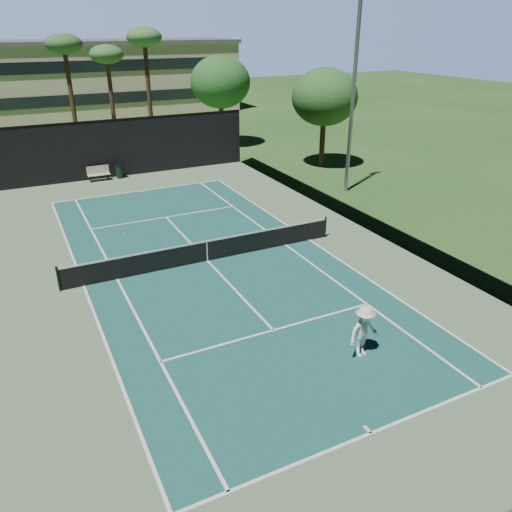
{
  "coord_description": "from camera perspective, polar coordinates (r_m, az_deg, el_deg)",
  "views": [
    {
      "loc": [
        -7.17,
        -19.49,
        9.83
      ],
      "look_at": [
        1.0,
        -3.0,
        1.3
      ],
      "focal_mm": 35.0,
      "sensor_mm": 36.0,
      "label": 1
    }
  ],
  "objects": [
    {
      "name": "ground",
      "position": [
        22.97,
        -5.57,
        -0.59
      ],
      "size": [
        160.0,
        160.0,
        0.0
      ],
      "primitive_type": "plane",
      "color": "#2A521E",
      "rests_on": "ground"
    },
    {
      "name": "apron_slab",
      "position": [
        22.97,
        -5.57,
        -0.58
      ],
      "size": [
        18.0,
        32.0,
        0.01
      ],
      "primitive_type": "cube",
      "color": "#5B7A55",
      "rests_on": "ground"
    },
    {
      "name": "court_surface",
      "position": [
        22.97,
        -5.57,
        -0.56
      ],
      "size": [
        10.97,
        23.77,
        0.01
      ],
      "primitive_type": "cube",
      "color": "#1A544C",
      "rests_on": "ground"
    },
    {
      "name": "court_lines",
      "position": [
        22.97,
        -5.57,
        -0.54
      ],
      "size": [
        11.07,
        23.87,
        0.01
      ],
      "color": "white",
      "rests_on": "ground"
    },
    {
      "name": "tennis_net",
      "position": [
        22.74,
        -5.62,
        0.68
      ],
      "size": [
        12.9,
        0.1,
        1.1
      ],
      "color": "black",
      "rests_on": "ground"
    },
    {
      "name": "fence",
      "position": [
        22.25,
        -5.84,
        4.15
      ],
      "size": [
        18.04,
        32.05,
        4.03
      ],
      "color": "black",
      "rests_on": "ground"
    },
    {
      "name": "player",
      "position": [
        16.54,
        12.22,
        -8.42
      ],
      "size": [
        1.26,
        0.84,
        1.81
      ],
      "primitive_type": "imported",
      "rotation": [
        0.0,
        0.0,
        0.15
      ],
      "color": "white",
      "rests_on": "ground"
    },
    {
      "name": "tennis_ball_a",
      "position": [
        13.99,
        -6.65,
        -19.77
      ],
      "size": [
        0.07,
        0.07,
        0.07
      ],
      "primitive_type": "sphere",
      "color": "#D8EE36",
      "rests_on": "ground"
    },
    {
      "name": "tennis_ball_b",
      "position": [
        24.42,
        -8.33,
        0.95
      ],
      "size": [
        0.07,
        0.07,
        0.07
      ],
      "primitive_type": "sphere",
      "color": "#CDE834",
      "rests_on": "ground"
    },
    {
      "name": "tennis_ball_c",
      "position": [
        25.62,
        0.51,
        2.38
      ],
      "size": [
        0.06,
        0.06,
        0.06
      ],
      "primitive_type": "sphere",
      "color": "gold",
      "rests_on": "ground"
    },
    {
      "name": "tennis_ball_d",
      "position": [
        26.79,
        -14.8,
        2.55
      ],
      "size": [
        0.07,
        0.07,
        0.07
      ],
      "primitive_type": "sphere",
      "color": "#BFDF32",
      "rests_on": "ground"
    },
    {
      "name": "park_bench",
      "position": [
        36.61,
        -17.56,
        9.03
      ],
      "size": [
        1.5,
        0.45,
        1.02
      ],
      "color": "beige",
      "rests_on": "ground"
    },
    {
      "name": "trash_bin",
      "position": [
        36.88,
        -15.3,
        9.31
      ],
      "size": [
        0.56,
        0.56,
        0.95
      ],
      "color": "black",
      "rests_on": "ground"
    },
    {
      "name": "palm_a",
      "position": [
        43.83,
        -21.06,
        21.22
      ],
      "size": [
        2.8,
        2.8,
        9.32
      ],
      "color": "#45301D",
      "rests_on": "ground"
    },
    {
      "name": "palm_b",
      "position": [
        46.37,
        -16.67,
        20.87
      ],
      "size": [
        2.8,
        2.8,
        8.42
      ],
      "color": "#4C3020",
      "rests_on": "ground"
    },
    {
      "name": "palm_c",
      "position": [
        43.95,
        -12.62,
        22.73
      ],
      "size": [
        2.8,
        2.8,
        9.77
      ],
      "color": "#402C1B",
      "rests_on": "ground"
    },
    {
      "name": "decid_tree_a",
      "position": [
        45.12,
        -4.09,
        19.2
      ],
      "size": [
        5.12,
        5.12,
        7.62
      ],
      "color": "#3F271B",
      "rests_on": "ground"
    },
    {
      "name": "decid_tree_b",
      "position": [
        38.24,
        7.86,
        17.52
      ],
      "size": [
        4.8,
        4.8,
        7.14
      ],
      "color": "#4D3321",
      "rests_on": "ground"
    },
    {
      "name": "campus_building",
      "position": [
        66.1,
        -21.17,
        18.44
      ],
      "size": [
        40.5,
        12.5,
        8.3
      ],
      "color": "beige",
      "rests_on": "ground"
    },
    {
      "name": "light_pole",
      "position": [
        32.07,
        11.1,
        18.4
      ],
      "size": [
        0.9,
        0.25,
        12.22
      ],
      "color": "#96999F",
      "rests_on": "ground"
    }
  ]
}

